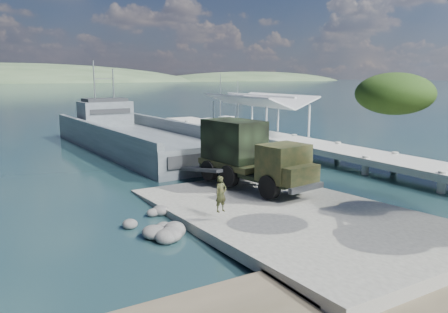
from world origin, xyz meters
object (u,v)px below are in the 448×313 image
pier (265,130)px  sailboat_far (221,122)px  military_truck (249,154)px  soldier (221,202)px  landing_craft (137,142)px  sailboat_near (238,130)px

pier → sailboat_far: (6.12, 19.53, -1.19)m
military_truck → soldier: size_ratio=5.12×
military_truck → sailboat_far: (17.92, 34.23, -2.03)m
soldier → pier: bearing=40.7°
landing_craft → military_truck: (0.43, -19.02, 1.66)m
military_truck → soldier: (-4.78, -4.81, -1.09)m
landing_craft → sailboat_far: bearing=36.7°
military_truck → sailboat_near: bearing=51.2°
pier → landing_craft: (-12.23, 4.32, -0.82)m
landing_craft → sailboat_far: landing_craft is taller
soldier → sailboat_near: sailboat_near is taller
soldier → sailboat_far: sailboat_far is taller
soldier → sailboat_far: bearing=50.8°
landing_craft → sailboat_near: landing_craft is taller
sailboat_near → sailboat_far: size_ratio=0.88×
military_truck → sailboat_near: size_ratio=1.30×
military_truck → pier: bearing=43.4°
military_truck → soldier: 6.87m
pier → sailboat_far: 20.50m
sailboat_far → soldier: bearing=-139.7°
pier → military_truck: pier is taller
pier → military_truck: bearing=-128.7°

